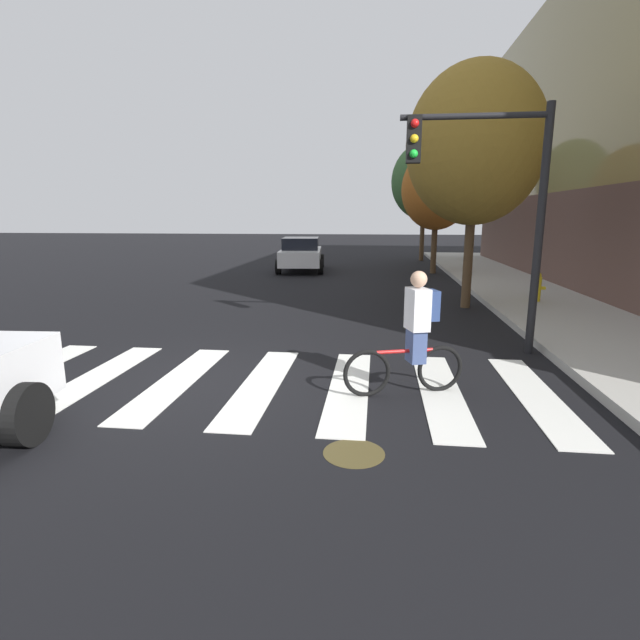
{
  "coord_description": "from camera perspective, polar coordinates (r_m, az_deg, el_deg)",
  "views": [
    {
      "loc": [
        2.55,
        -6.54,
        2.39
      ],
      "look_at": [
        1.71,
        0.59,
        0.85
      ],
      "focal_mm": 27.21,
      "sensor_mm": 36.0,
      "label": 1
    }
  ],
  "objects": [
    {
      "name": "street_tree_near",
      "position": [
        13.45,
        17.81,
        18.99
      ],
      "size": [
        3.44,
        3.44,
        6.12
      ],
      "color": "#4C3823",
      "rests_on": "ground"
    },
    {
      "name": "fire_hydrant",
      "position": [
        14.24,
        24.17,
        3.55
      ],
      "size": [
        0.33,
        0.22,
        0.78
      ],
      "color": "gold",
      "rests_on": "sidewalk"
    },
    {
      "name": "cyclist",
      "position": [
        6.63,
        11.02,
        -1.6
      ],
      "size": [
        1.64,
        0.59,
        1.69
      ],
      "color": "black",
      "rests_on": "ground"
    },
    {
      "name": "ground_plane",
      "position": [
        7.41,
        -13.92,
        -7.06
      ],
      "size": [
        120.0,
        120.0,
        0.0
      ],
      "primitive_type": "plane",
      "color": "black"
    },
    {
      "name": "sedan_mid",
      "position": [
        21.76,
        -2.23,
        7.8
      ],
      "size": [
        2.32,
        4.41,
        1.47
      ],
      "color": "silver",
      "rests_on": "ground"
    },
    {
      "name": "street_tree_far",
      "position": [
        27.43,
        12.18,
        15.65
      ],
      "size": [
        3.5,
        3.5,
        6.23
      ],
      "color": "#4C3823",
      "rests_on": "ground"
    },
    {
      "name": "street_tree_mid",
      "position": [
        21.3,
        13.57,
        14.7
      ],
      "size": [
        2.89,
        2.89,
        5.15
      ],
      "color": "#4C3823",
      "rests_on": "ground"
    },
    {
      "name": "traffic_light_near",
      "position": [
        8.93,
        19.59,
        14.46
      ],
      "size": [
        2.47,
        0.28,
        4.2
      ],
      "color": "black",
      "rests_on": "ground"
    },
    {
      "name": "manhole_cover",
      "position": [
        5.18,
        4.01,
        -15.34
      ],
      "size": [
        0.64,
        0.64,
        0.01
      ],
      "primitive_type": "cylinder",
      "color": "#473D1E",
      "rests_on": "ground"
    },
    {
      "name": "crosswalk_stripes",
      "position": [
        7.32,
        -11.77,
        -7.16
      ],
      "size": [
        9.45,
        3.31,
        0.01
      ],
      "color": "silver",
      "rests_on": "ground"
    }
  ]
}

